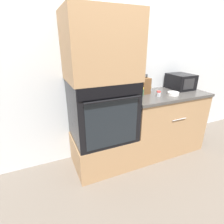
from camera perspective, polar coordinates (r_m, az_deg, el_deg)
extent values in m
plane|color=#6B6056|center=(2.39, 8.72, -17.87)|extent=(12.00, 12.00, 0.00)
cube|color=silver|center=(2.41, 2.20, 15.39)|extent=(8.00, 0.05, 2.50)
cube|color=#A87F56|center=(2.35, -2.94, -12.28)|extent=(0.75, 0.60, 0.41)
cube|color=black|center=(2.08, -3.24, 0.68)|extent=(0.72, 0.59, 0.72)
cube|color=black|center=(1.73, 0.13, 6.66)|extent=(0.69, 0.01, 0.12)
cube|color=#33E54C|center=(1.72, 0.18, 6.63)|extent=(0.09, 0.00, 0.03)
cube|color=black|center=(1.85, 0.12, -3.84)|extent=(0.59, 0.01, 0.54)
cylinder|color=black|center=(1.72, 0.55, 3.97)|extent=(0.61, 0.02, 0.02)
cube|color=#A87F56|center=(1.94, -3.70, 20.49)|extent=(0.75, 0.60, 0.69)
cube|color=#A87F56|center=(2.67, 16.00, -3.42)|extent=(1.12, 0.60, 0.84)
cube|color=#474442|center=(2.52, 17.02, 5.59)|extent=(1.14, 0.63, 0.03)
cylinder|color=#B7B7BC|center=(2.39, 21.14, -2.25)|extent=(0.22, 0.01, 0.01)
cube|color=black|center=(2.80, 21.43, 9.26)|extent=(0.31, 0.35, 0.22)
cube|color=#28282B|center=(2.67, 23.82, 8.34)|extent=(0.19, 0.01, 0.15)
cube|color=brown|center=(2.41, 10.52, 8.49)|extent=(0.12, 0.15, 0.21)
cylinder|color=black|center=(2.37, 10.14, 11.43)|extent=(0.02, 0.02, 0.04)
cylinder|color=black|center=(2.39, 10.73, 11.46)|extent=(0.02, 0.02, 0.04)
cylinder|color=black|center=(2.41, 11.31, 11.49)|extent=(0.02, 0.02, 0.04)
cylinder|color=white|center=(2.44, 19.36, 5.71)|extent=(0.15, 0.15, 0.04)
cylinder|color=silver|center=(2.33, 14.94, 5.64)|extent=(0.06, 0.06, 0.05)
cylinder|color=red|center=(2.32, 15.02, 6.44)|extent=(0.05, 0.05, 0.01)
cylinder|color=silver|center=(2.57, 12.36, 7.28)|extent=(0.04, 0.04, 0.05)
cylinder|color=gold|center=(2.56, 12.42, 7.94)|extent=(0.03, 0.03, 0.01)
cylinder|color=#427047|center=(2.31, 9.78, 6.35)|extent=(0.05, 0.05, 0.08)
cylinder|color=gold|center=(2.30, 9.86, 7.64)|extent=(0.04, 0.04, 0.02)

